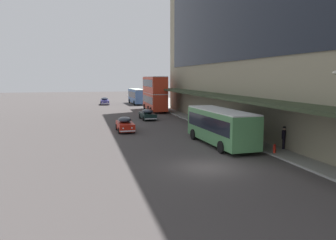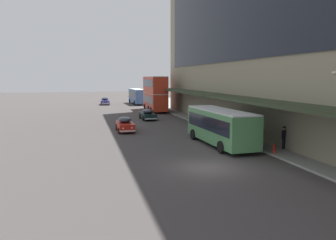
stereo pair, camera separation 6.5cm
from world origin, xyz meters
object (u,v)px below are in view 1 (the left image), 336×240
sedan_second_near (105,101)px  pedestrian_at_kerb (284,136)px  transit_bus_kerbside_front (137,95)px  sedan_second_mid (125,124)px  sedan_oncoming_rear (147,114)px  transit_bus_kerbside_far (220,125)px  fire_hydrant (274,149)px  transit_bus_kerbside_rear (155,92)px

sedan_second_near → pedestrian_at_kerb: (11.29, -50.12, 0.40)m
transit_bus_kerbside_front → sedan_second_mid: transit_bus_kerbside_front is taller
transit_bus_kerbside_front → pedestrian_at_kerb: transit_bus_kerbside_front is taller
sedan_oncoming_rear → pedestrian_at_kerb: pedestrian_at_kerb is taller
sedan_oncoming_rear → sedan_second_mid: sedan_second_mid is taller
transit_bus_kerbside_far → transit_bus_kerbside_front: bearing=90.0°
transit_bus_kerbside_front → fire_hydrant: (2.60, -51.06, -1.44)m
sedan_second_mid → pedestrian_at_kerb: pedestrian_at_kerb is taller
sedan_second_mid → sedan_second_near: bearing=89.9°
sedan_oncoming_rear → sedan_second_mid: bearing=-114.6°
transit_bus_kerbside_front → pedestrian_at_kerb: 50.15m
sedan_oncoming_rear → pedestrian_at_kerb: (6.97, -22.53, 0.44)m
transit_bus_kerbside_rear → sedan_second_near: (-7.78, 16.22, -2.52)m
fire_hydrant → transit_bus_kerbside_front: bearing=92.9°
transit_bus_kerbside_rear → fire_hydrant: size_ratio=15.34×
transit_bus_kerbside_far → sedan_second_mid: (-7.19, 9.67, -1.04)m
pedestrian_at_kerb → transit_bus_kerbside_far: bearing=141.2°
fire_hydrant → transit_bus_kerbside_rear: bearing=93.3°
sedan_oncoming_rear → sedan_second_mid: (-4.36, -9.53, 0.04)m
transit_bus_kerbside_far → fire_hydrant: 5.30m
sedan_second_near → transit_bus_kerbside_front: bearing=-1.2°
transit_bus_kerbside_far → fire_hydrant: size_ratio=13.65×
sedan_oncoming_rear → fire_hydrant: bearing=-77.0°
transit_bus_kerbside_rear → sedan_second_mid: size_ratio=2.39×
sedan_second_near → sedan_second_mid: sedan_second_near is taller
transit_bus_kerbside_rear → transit_bus_kerbside_far: 30.62m
transit_bus_kerbside_far → sedan_oncoming_rear: bearing=98.4°
transit_bus_kerbside_front → pedestrian_at_kerb: size_ratio=5.44×
transit_bus_kerbside_front → transit_bus_kerbside_rear: 16.14m
transit_bus_kerbside_rear → transit_bus_kerbside_far: transit_bus_kerbside_rear is taller
sedan_second_mid → pedestrian_at_kerb: bearing=-48.9°
sedan_second_near → fire_hydrant: sedan_second_near is taller
pedestrian_at_kerb → fire_hydrant: size_ratio=2.65×
sedan_oncoming_rear → fire_hydrant: (5.45, -23.62, -0.25)m
transit_bus_kerbside_front → pedestrian_at_kerb: (4.12, -49.97, -0.75)m
transit_bus_kerbside_rear → transit_bus_kerbside_far: size_ratio=1.12×
sedan_second_near → pedestrian_at_kerb: size_ratio=2.69×
transit_bus_kerbside_front → transit_bus_kerbside_rear: (0.60, -16.07, 1.37)m
transit_bus_kerbside_far → sedan_second_near: 47.35m
transit_bus_kerbside_rear → transit_bus_kerbside_front: bearing=92.1°
pedestrian_at_kerb → fire_hydrant: bearing=-144.4°
transit_bus_kerbside_front → transit_bus_kerbside_rear: bearing=-87.9°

